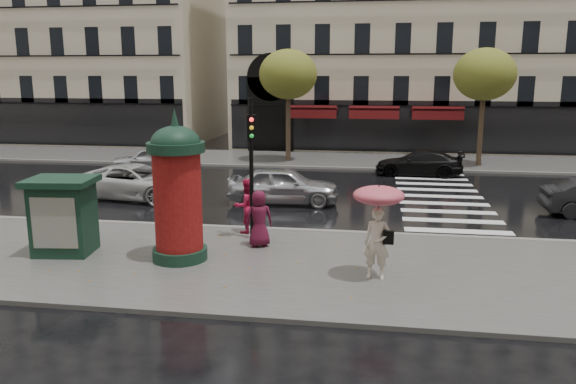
% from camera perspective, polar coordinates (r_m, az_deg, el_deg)
% --- Properties ---
extents(ground, '(160.00, 160.00, 0.00)m').
position_cam_1_polar(ground, '(16.15, -2.74, -6.98)').
color(ground, black).
rests_on(ground, ground).
extents(near_sidewalk, '(90.00, 7.00, 0.12)m').
position_cam_1_polar(near_sidewalk, '(15.67, -3.11, -7.36)').
color(near_sidewalk, '#474744').
rests_on(near_sidewalk, ground).
extents(far_sidewalk, '(90.00, 6.00, 0.12)m').
position_cam_1_polar(far_sidewalk, '(34.50, 3.56, 3.29)').
color(far_sidewalk, '#474744').
rests_on(far_sidewalk, ground).
extents(near_kerb, '(90.00, 0.25, 0.14)m').
position_cam_1_polar(near_kerb, '(18.95, -0.94, -3.88)').
color(near_kerb, slate).
rests_on(near_kerb, ground).
extents(far_kerb, '(90.00, 0.25, 0.14)m').
position_cam_1_polar(far_kerb, '(31.55, 3.06, 2.50)').
color(far_kerb, slate).
rests_on(far_kerb, ground).
extents(zebra_crossing, '(3.60, 11.75, 0.01)m').
position_cam_1_polar(zebra_crossing, '(25.28, 15.20, -0.42)').
color(zebra_crossing, silver).
rests_on(zebra_crossing, ground).
extents(tree_far_left, '(3.40, 3.40, 6.64)m').
position_cam_1_polar(tree_far_left, '(33.36, 0.02, 11.82)').
color(tree_far_left, '#38281C').
rests_on(tree_far_left, ground).
extents(tree_far_right, '(3.40, 3.40, 6.64)m').
position_cam_1_polar(tree_far_right, '(33.49, 19.34, 11.17)').
color(tree_far_right, '#38281C').
rests_on(tree_far_right, ground).
extents(woman_umbrella, '(1.28, 1.28, 2.47)m').
position_cam_1_polar(woman_umbrella, '(14.19, 9.14, -2.44)').
color(woman_umbrella, beige).
rests_on(woman_umbrella, near_sidewalk).
extents(woman_red, '(1.10, 1.08, 1.79)m').
position_cam_1_polar(woman_red, '(18.32, -4.23, -1.40)').
color(woman_red, '#BB173F').
rests_on(woman_red, near_sidewalk).
extents(man_burgundy, '(0.99, 0.84, 1.71)m').
position_cam_1_polar(man_burgundy, '(16.85, -2.95, -2.71)').
color(man_burgundy, '#4F0F25').
rests_on(man_burgundy, near_sidewalk).
extents(morris_column, '(1.57, 1.57, 4.23)m').
position_cam_1_polar(morris_column, '(15.68, -11.17, 0.35)').
color(morris_column, black).
rests_on(morris_column, near_sidewalk).
extents(traffic_light, '(0.32, 0.43, 4.41)m').
position_cam_1_polar(traffic_light, '(17.27, -3.74, 3.78)').
color(traffic_light, black).
rests_on(traffic_light, near_sidewalk).
extents(newsstand, '(2.01, 1.75, 2.21)m').
position_cam_1_polar(newsstand, '(17.38, -21.85, -2.16)').
color(newsstand, black).
rests_on(newsstand, near_sidewalk).
extents(car_silver, '(4.63, 2.09, 1.54)m').
position_cam_1_polar(car_silver, '(22.91, -0.46, 0.71)').
color(car_silver, '#B4B5B9').
rests_on(car_silver, ground).
extents(car_white, '(5.52, 3.08, 1.46)m').
position_cam_1_polar(car_white, '(24.67, -15.15, 1.00)').
color(car_white, silver).
rests_on(car_white, ground).
extents(car_black, '(4.60, 2.15, 1.30)m').
position_cam_1_polar(car_black, '(30.16, 13.17, 2.88)').
color(car_black, black).
rests_on(car_black, ground).
extents(car_far_silver, '(4.23, 1.84, 1.42)m').
position_cam_1_polar(car_far_silver, '(31.09, -13.79, 3.23)').
color(car_far_silver, silver).
rests_on(car_far_silver, ground).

